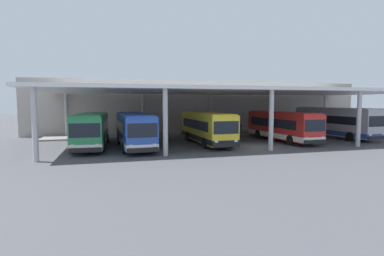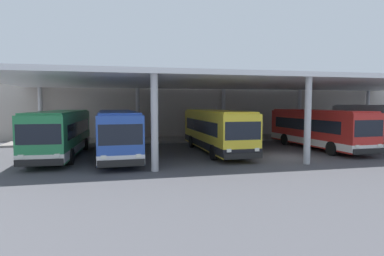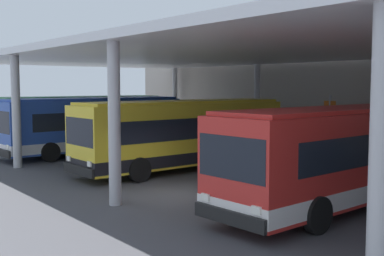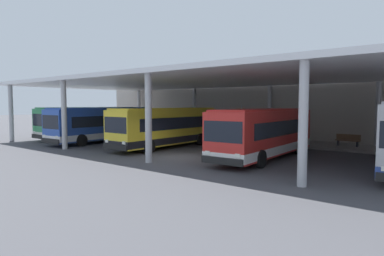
% 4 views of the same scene
% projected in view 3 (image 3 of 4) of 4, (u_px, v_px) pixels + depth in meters
% --- Properties ---
extents(ground_plane, '(200.00, 200.00, 0.00)m').
position_uv_depth(ground_plane, '(177.00, 194.00, 17.45)').
color(ground_plane, '#47474C').
extents(platform_kerb, '(42.00, 4.50, 0.18)m').
position_uv_depth(platform_kerb, '(365.00, 160.00, 24.69)').
color(platform_kerb, gray).
rests_on(platform_kerb, ground).
extents(canopy_shelter, '(40.00, 17.00, 5.55)m').
position_uv_depth(canopy_shelter, '(283.00, 51.00, 20.38)').
color(canopy_shelter, silver).
rests_on(canopy_shelter, ground).
extents(bus_nearest_bay, '(3.01, 10.62, 3.17)m').
position_uv_depth(bus_nearest_bay, '(83.00, 120.00, 31.36)').
color(bus_nearest_bay, '#28844C').
rests_on(bus_nearest_bay, ground).
extents(bus_second_bay, '(3.02, 10.62, 3.17)m').
position_uv_depth(bus_second_bay, '(94.00, 125.00, 27.66)').
color(bus_second_bay, '#284CA8').
rests_on(bus_second_bay, ground).
extents(bus_middle_bay, '(2.83, 10.56, 3.17)m').
position_uv_depth(bus_middle_bay, '(184.00, 134.00, 22.46)').
color(bus_middle_bay, yellow).
rests_on(bus_middle_bay, ground).
extents(bus_far_bay, '(3.03, 10.63, 3.17)m').
position_uv_depth(bus_far_bay, '(345.00, 155.00, 15.67)').
color(bus_far_bay, red).
rests_on(bus_far_bay, ground).
extents(banner_sign, '(0.70, 0.12, 3.20)m').
position_uv_depth(banner_sign, '(330.00, 122.00, 25.26)').
color(banner_sign, '#B2B2B7').
rests_on(banner_sign, platform_kerb).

